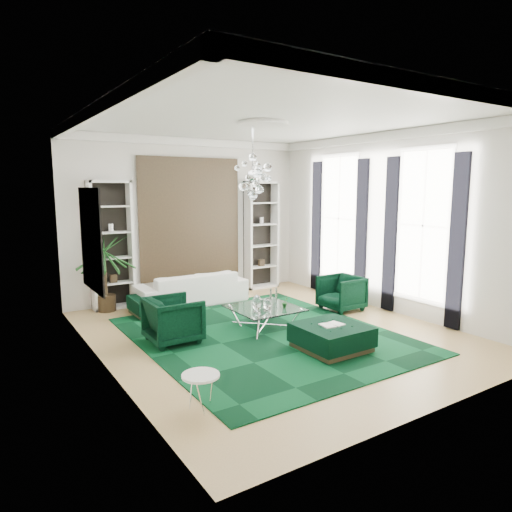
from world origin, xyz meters
TOP-DOWN VIEW (x-y plane):
  - floor at (0.00, 0.00)m, footprint 6.00×7.00m
  - ceiling at (0.00, 0.00)m, footprint 6.00×7.00m
  - wall_back at (0.00, 3.51)m, footprint 6.00×0.02m
  - wall_front at (0.00, -3.51)m, footprint 6.00×0.02m
  - wall_left at (-3.01, 0.00)m, footprint 0.02×7.00m
  - wall_right at (3.01, 0.00)m, footprint 0.02×7.00m
  - crown_molding at (0.00, 0.00)m, footprint 6.00×7.00m
  - ceiling_medallion at (0.00, 0.30)m, footprint 0.90×0.90m
  - tapestry at (0.00, 3.46)m, footprint 2.50×0.06m
  - shelving_left at (-1.95, 3.31)m, footprint 0.90×0.38m
  - shelving_right at (1.95, 3.31)m, footprint 0.90×0.38m
  - painting at (-2.97, 0.60)m, footprint 0.04×1.30m
  - window_near at (2.99, -0.90)m, footprint 0.03×1.10m
  - curtain_near_a at (2.96, -1.68)m, footprint 0.07×0.30m
  - curtain_near_b at (2.96, -0.12)m, footprint 0.07×0.30m
  - window_far at (2.99, 1.50)m, footprint 0.03×1.10m
  - curtain_far_a at (2.96, 0.72)m, footprint 0.07×0.30m
  - curtain_far_b at (2.96, 2.28)m, footprint 0.07×0.30m
  - rug at (-0.21, -0.06)m, footprint 4.20×5.00m
  - sofa at (-0.37, 2.71)m, footprint 2.50×0.98m
  - armchair_left at (-1.72, 0.49)m, footprint 0.87×0.85m
  - armchair_right at (2.16, 0.47)m, footprint 0.83×0.81m
  - coffee_table at (0.03, 0.28)m, footprint 1.20×1.20m
  - ottoman_side at (-1.41, 2.38)m, footprint 0.86×0.86m
  - ottoman_front at (0.32, -1.27)m, footprint 1.05×1.05m
  - book at (0.32, -1.27)m, footprint 0.38×0.26m
  - side_table at (-2.39, -1.96)m, footprint 0.46×0.46m
  - palm at (-2.16, 3.15)m, footprint 1.32×1.32m
  - chandelier at (-0.10, 0.49)m, footprint 0.89×0.89m
  - table_plant at (0.32, 0.03)m, footprint 0.12×0.10m

SIDE VIEW (x-z plane):
  - floor at x=0.00m, z-range -0.02..0.00m
  - rug at x=-0.21m, z-range 0.00..0.02m
  - ottoman_side at x=-1.41m, z-range 0.00..0.38m
  - coffee_table at x=0.03m, z-range 0.00..0.41m
  - ottoman_front at x=0.32m, z-range 0.00..0.42m
  - side_table at x=-2.39m, z-range 0.00..0.44m
  - sofa at x=-0.37m, z-range 0.00..0.73m
  - armchair_right at x=2.16m, z-range 0.00..0.76m
  - armchair_left at x=-1.72m, z-range 0.00..0.80m
  - book at x=0.32m, z-range 0.42..0.45m
  - table_plant at x=0.32m, z-range 0.41..0.63m
  - palm at x=-2.16m, z-range 0.00..2.12m
  - shelving_left at x=-1.95m, z-range 0.00..2.80m
  - shelving_right at x=1.95m, z-range 0.00..2.80m
  - curtain_near_a at x=2.96m, z-range 0.02..3.27m
  - curtain_near_b at x=2.96m, z-range 0.02..3.27m
  - curtain_far_a at x=2.96m, z-range 0.02..3.27m
  - curtain_far_b at x=2.96m, z-range 0.02..3.27m
  - painting at x=-2.97m, z-range 1.05..2.65m
  - wall_back at x=0.00m, z-range 0.00..3.80m
  - wall_front at x=0.00m, z-range 0.00..3.80m
  - wall_left at x=-3.01m, z-range 0.00..3.80m
  - wall_right at x=3.01m, z-range 0.00..3.80m
  - tapestry at x=0.00m, z-range 0.50..3.30m
  - window_near at x=2.99m, z-range 0.45..3.35m
  - window_far at x=2.99m, z-range 0.45..3.35m
  - chandelier at x=-0.10m, z-range 2.45..3.25m
  - crown_molding at x=0.00m, z-range 3.61..3.79m
  - ceiling_medallion at x=0.00m, z-range 3.75..3.79m
  - ceiling at x=0.00m, z-range 3.80..3.82m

